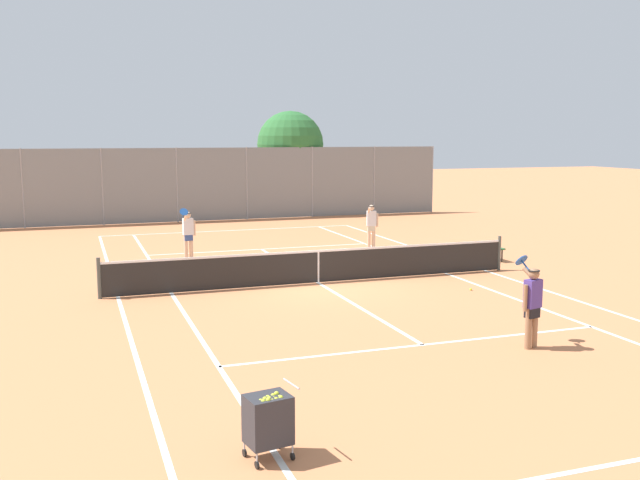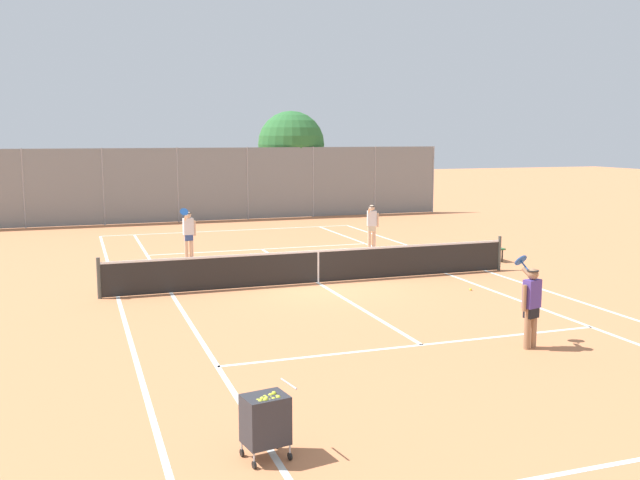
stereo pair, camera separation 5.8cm
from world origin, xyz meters
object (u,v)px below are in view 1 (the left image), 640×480
(ball_cart, at_px, (268,419))
(player_near_side, at_px, (532,302))
(player_far_right, at_px, (371,223))
(tree_behind_left, at_px, (289,146))
(loose_tennis_ball_0, at_px, (399,263))
(player_far_left, at_px, (188,232))
(loose_tennis_ball_1, at_px, (471,289))
(tennis_net, at_px, (318,265))
(courtside_bench, at_px, (488,247))

(ball_cart, xyz_separation_m, player_near_side, (6.16, 3.00, 0.39))
(ball_cart, relative_size, player_far_right, 0.60)
(tree_behind_left, bearing_deg, ball_cart, -107.39)
(player_far_right, height_order, loose_tennis_ball_0, player_far_right)
(player_far_left, distance_m, loose_tennis_ball_1, 9.97)
(ball_cart, bearing_deg, player_near_side, 25.98)
(player_near_side, height_order, player_far_left, same)
(tennis_net, xyz_separation_m, tree_behind_left, (4.47, 17.56, 3.11))
(ball_cart, relative_size, player_far_left, 0.54)
(loose_tennis_ball_0, relative_size, loose_tennis_ball_1, 1.00)
(ball_cart, distance_m, player_far_left, 15.62)
(loose_tennis_ball_1, bearing_deg, loose_tennis_ball_0, 91.67)
(loose_tennis_ball_1, bearing_deg, tree_behind_left, 87.43)
(player_near_side, distance_m, player_far_right, 12.89)
(tennis_net, relative_size, loose_tennis_ball_1, 181.82)
(loose_tennis_ball_1, bearing_deg, player_near_side, -108.49)
(loose_tennis_ball_0, bearing_deg, courtside_bench, -1.85)
(player_near_side, relative_size, courtside_bench, 1.18)
(loose_tennis_ball_0, bearing_deg, ball_cart, -122.22)
(tree_behind_left, bearing_deg, loose_tennis_ball_1, -92.57)
(tennis_net, xyz_separation_m, loose_tennis_ball_1, (3.58, -2.29, -0.48))
(player_far_right, relative_size, tree_behind_left, 0.29)
(loose_tennis_ball_0, distance_m, tree_behind_left, 16.05)
(player_near_side, relative_size, loose_tennis_ball_0, 26.88)
(tennis_net, relative_size, loose_tennis_ball_0, 181.82)
(tennis_net, relative_size, player_near_side, 6.76)
(ball_cart, xyz_separation_m, loose_tennis_ball_1, (7.83, 7.98, -0.50))
(courtside_bench, distance_m, tree_behind_left, 16.20)
(tennis_net, bearing_deg, loose_tennis_ball_0, 29.41)
(player_far_right, bearing_deg, player_near_side, -99.25)
(player_near_side, height_order, loose_tennis_ball_1, player_near_side)
(player_far_left, relative_size, loose_tennis_ball_0, 26.88)
(player_far_left, height_order, loose_tennis_ball_1, player_far_left)
(player_far_right, bearing_deg, player_far_left, -178.60)
(player_far_right, distance_m, tree_behind_left, 12.42)
(tennis_net, bearing_deg, loose_tennis_ball_1, -32.60)
(tennis_net, bearing_deg, player_far_right, 53.82)
(player_far_left, relative_size, player_far_right, 1.11)
(player_far_left, bearing_deg, loose_tennis_ball_0, -27.89)
(player_far_left, distance_m, courtside_bench, 10.19)
(tennis_net, xyz_separation_m, ball_cart, (-4.25, -10.27, 0.02))
(player_near_side, bearing_deg, loose_tennis_ball_0, 80.50)
(player_far_left, height_order, tree_behind_left, tree_behind_left)
(tennis_net, xyz_separation_m, courtside_bench, (6.74, 1.84, -0.10))
(player_far_left, bearing_deg, player_near_side, -69.25)
(loose_tennis_ball_1, relative_size, tree_behind_left, 0.01)
(tree_behind_left, bearing_deg, player_near_side, -95.88)
(player_near_side, height_order, tree_behind_left, tree_behind_left)
(player_far_left, bearing_deg, loose_tennis_ball_1, -49.70)
(ball_cart, xyz_separation_m, loose_tennis_ball_0, (7.70, 12.22, -0.50))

